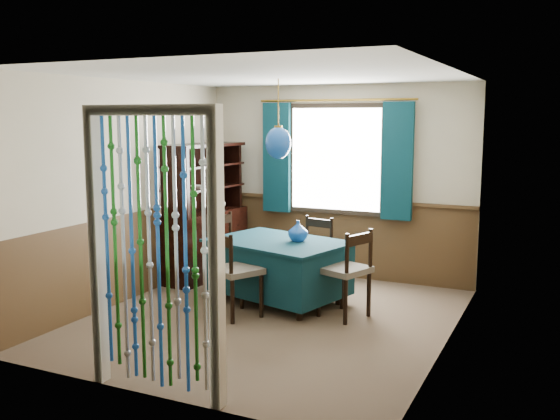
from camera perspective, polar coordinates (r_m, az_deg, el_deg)
The scene contains 22 objects.
floor at distance 6.61m, azimuth -0.96°, elevation -9.93°, with size 4.00×4.00×0.00m, color brown.
ceiling at distance 6.28m, azimuth -1.02°, elevation 12.25°, with size 4.00×4.00×0.00m, color silver.
wall_back at distance 8.16m, azimuth 5.23°, elevation 2.57°, with size 3.60×3.60×0.00m, color #B7AE96.
wall_front at distance 4.64m, azimuth -11.96°, elevation -2.12°, with size 3.60×3.60×0.00m, color #B7AE96.
wall_left at distance 7.30m, azimuth -13.78°, elevation 1.65°, with size 4.00×4.00×0.00m, color #B7AE96.
wall_right at distance 5.77m, azimuth 15.27°, elevation -0.17°, with size 4.00×4.00×0.00m, color #B7AE96.
wainscot_back at distance 8.25m, azimuth 5.12°, elevation -2.63°, with size 3.60×3.60×0.00m, color #46301A.
wainscot_front at distance 4.84m, azimuth -11.58°, elevation -10.85°, with size 3.60×3.60×0.00m, color #46301A.
wainscot_left at distance 7.41m, azimuth -13.49°, elevation -4.12°, with size 4.00×4.00×0.00m, color #46301A.
wainscot_right at distance 5.93m, azimuth 14.84°, elevation -7.34°, with size 4.00×4.00×0.00m, color #46301A.
window at distance 8.08m, azimuth 5.14°, elevation 4.65°, with size 1.32×0.12×1.42m, color black.
doorway at distance 4.73m, azimuth -11.45°, elevation -4.39°, with size 1.16×0.12×2.18m, color silver, non-canonical shape.
dining_table at distance 7.08m, azimuth -0.15°, elevation -5.16°, with size 1.70×1.37×0.71m.
chair_near at distance 6.57m, azimuth -4.18°, elevation -5.61°, with size 0.61×0.60×0.92m.
chair_far at distance 7.63m, azimuth 2.99°, elevation -3.79°, with size 0.50×0.49×0.87m.
chair_left at distance 7.63m, azimuth -4.93°, elevation -3.64°, with size 0.57×0.59×0.92m.
chair_right at distance 6.57m, azimuth 6.09°, elevation -5.55°, with size 0.58×0.59×0.94m.
sideboard at distance 8.21m, azimuth -6.99°, elevation -1.96°, with size 0.59×1.38×1.75m.
pendant_lamp at distance 6.88m, azimuth -0.16°, elevation 6.17°, with size 0.28×0.28×0.87m.
vase_table at distance 6.96m, azimuth 1.66°, elevation -2.00°, with size 0.20×0.20×0.21m, color navy.
bowl_shelf at distance 7.90m, azimuth -7.56°, elevation 2.12°, with size 0.19×0.19×0.05m, color beige.
vase_sideboard at distance 8.39m, azimuth -5.55°, elevation 0.78°, with size 0.18×0.18×0.18m, color beige.
Camera 1 is at (2.77, -5.63, 2.09)m, focal length 40.00 mm.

